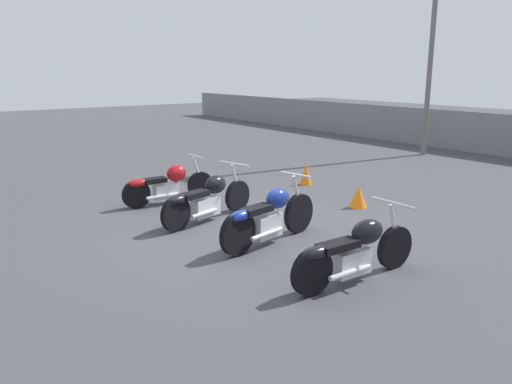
{
  "coord_description": "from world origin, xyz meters",
  "views": [
    {
      "loc": [
        6.71,
        -4.95,
        2.7
      ],
      "look_at": [
        0.0,
        -0.02,
        0.65
      ],
      "focal_mm": 35.0,
      "sensor_mm": 36.0,
      "label": 1
    }
  ],
  "objects_px": {
    "motorcycle_slot_1": "(207,199)",
    "traffic_cone_near": "(306,174)",
    "light_pole_left": "(435,10)",
    "motorcycle_slot_2": "(269,217)",
    "motorcycle_slot_0": "(168,184)",
    "traffic_cone_far": "(358,197)",
    "motorcycle_slot_3": "(354,251)"
  },
  "relations": [
    {
      "from": "motorcycle_slot_1",
      "to": "traffic_cone_near",
      "type": "distance_m",
      "value": 3.66
    },
    {
      "from": "light_pole_left",
      "to": "motorcycle_slot_2",
      "type": "bearing_deg",
      "value": -67.85
    },
    {
      "from": "motorcycle_slot_0",
      "to": "traffic_cone_far",
      "type": "xyz_separation_m",
      "value": [
        2.55,
        2.94,
        -0.18
      ]
    },
    {
      "from": "light_pole_left",
      "to": "motorcycle_slot_2",
      "type": "distance_m",
      "value": 10.82
    },
    {
      "from": "motorcycle_slot_2",
      "to": "motorcycle_slot_3",
      "type": "distance_m",
      "value": 1.81
    },
    {
      "from": "traffic_cone_near",
      "to": "traffic_cone_far",
      "type": "xyz_separation_m",
      "value": [
        2.16,
        -0.53,
        -0.04
      ]
    },
    {
      "from": "motorcycle_slot_3",
      "to": "traffic_cone_near",
      "type": "height_order",
      "value": "motorcycle_slot_3"
    },
    {
      "from": "motorcycle_slot_2",
      "to": "motorcycle_slot_1",
      "type": "bearing_deg",
      "value": 174.5
    },
    {
      "from": "motorcycle_slot_1",
      "to": "traffic_cone_near",
      "type": "height_order",
      "value": "motorcycle_slot_1"
    },
    {
      "from": "traffic_cone_near",
      "to": "traffic_cone_far",
      "type": "height_order",
      "value": "traffic_cone_near"
    },
    {
      "from": "motorcycle_slot_0",
      "to": "traffic_cone_near",
      "type": "distance_m",
      "value": 3.5
    },
    {
      "from": "motorcycle_slot_1",
      "to": "motorcycle_slot_2",
      "type": "xyz_separation_m",
      "value": [
        1.62,
        0.16,
        0.03
      ]
    },
    {
      "from": "motorcycle_slot_2",
      "to": "traffic_cone_far",
      "type": "xyz_separation_m",
      "value": [
        -0.64,
        2.78,
        -0.23
      ]
    },
    {
      "from": "motorcycle_slot_1",
      "to": "traffic_cone_far",
      "type": "xyz_separation_m",
      "value": [
        0.98,
        2.94,
        -0.2
      ]
    },
    {
      "from": "motorcycle_slot_0",
      "to": "motorcycle_slot_1",
      "type": "xyz_separation_m",
      "value": [
        1.57,
        0.01,
        0.02
      ]
    },
    {
      "from": "motorcycle_slot_0",
      "to": "traffic_cone_far",
      "type": "height_order",
      "value": "motorcycle_slot_0"
    },
    {
      "from": "light_pole_left",
      "to": "motorcycle_slot_1",
      "type": "relative_size",
      "value": 3.5
    },
    {
      "from": "light_pole_left",
      "to": "traffic_cone_near",
      "type": "height_order",
      "value": "light_pole_left"
    },
    {
      "from": "motorcycle_slot_1",
      "to": "motorcycle_slot_2",
      "type": "height_order",
      "value": "motorcycle_slot_2"
    },
    {
      "from": "motorcycle_slot_0",
      "to": "motorcycle_slot_1",
      "type": "distance_m",
      "value": 1.57
    },
    {
      "from": "motorcycle_slot_2",
      "to": "traffic_cone_far",
      "type": "relative_size",
      "value": 4.82
    },
    {
      "from": "light_pole_left",
      "to": "traffic_cone_near",
      "type": "xyz_separation_m",
      "value": [
        0.99,
        -6.0,
        -4.22
      ]
    },
    {
      "from": "motorcycle_slot_0",
      "to": "motorcycle_slot_3",
      "type": "bearing_deg",
      "value": 2.64
    },
    {
      "from": "traffic_cone_far",
      "to": "motorcycle_slot_0",
      "type": "bearing_deg",
      "value": -130.89
    },
    {
      "from": "motorcycle_slot_1",
      "to": "traffic_cone_far",
      "type": "bearing_deg",
      "value": 56.76
    },
    {
      "from": "motorcycle_slot_2",
      "to": "motorcycle_slot_3",
      "type": "relative_size",
      "value": 1.0
    },
    {
      "from": "motorcycle_slot_1",
      "to": "traffic_cone_far",
      "type": "height_order",
      "value": "motorcycle_slot_1"
    },
    {
      "from": "traffic_cone_near",
      "to": "traffic_cone_far",
      "type": "relative_size",
      "value": 1.16
    },
    {
      "from": "motorcycle_slot_1",
      "to": "motorcycle_slot_3",
      "type": "relative_size",
      "value": 1.02
    },
    {
      "from": "traffic_cone_near",
      "to": "traffic_cone_far",
      "type": "bearing_deg",
      "value": -13.8
    },
    {
      "from": "motorcycle_slot_3",
      "to": "traffic_cone_far",
      "type": "relative_size",
      "value": 4.84
    },
    {
      "from": "motorcycle_slot_2",
      "to": "traffic_cone_near",
      "type": "xyz_separation_m",
      "value": [
        -2.8,
        3.31,
        -0.19
      ]
    }
  ]
}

